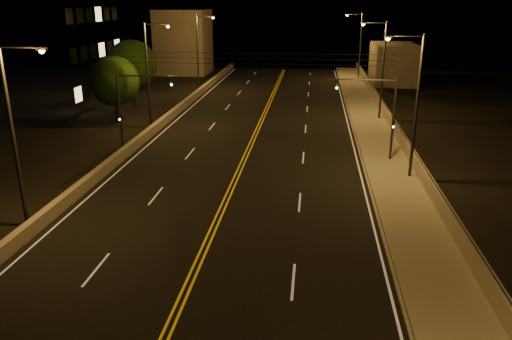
# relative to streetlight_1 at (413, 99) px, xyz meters

# --- Properties ---
(road) EXTENTS (18.00, 120.00, 0.02)m
(road) POSITION_rel_streetlight_1_xyz_m (-11.53, -4.32, -5.54)
(road) COLOR black
(road) RESTS_ON ground
(sidewalk) EXTENTS (3.60, 120.00, 0.30)m
(sidewalk) POSITION_rel_streetlight_1_xyz_m (-0.73, -4.32, -5.40)
(sidewalk) COLOR gray
(sidewalk) RESTS_ON ground
(curb) EXTENTS (0.14, 120.00, 0.15)m
(curb) POSITION_rel_streetlight_1_xyz_m (-2.60, -4.32, -5.48)
(curb) COLOR gray
(curb) RESTS_ON ground
(parapet_wall) EXTENTS (0.30, 120.00, 1.00)m
(parapet_wall) POSITION_rel_streetlight_1_xyz_m (0.92, -4.32, -4.75)
(parapet_wall) COLOR gray
(parapet_wall) RESTS_ON sidewalk
(jersey_barrier) EXTENTS (0.45, 120.00, 0.79)m
(jersey_barrier) POSITION_rel_streetlight_1_xyz_m (-20.85, -4.32, -5.16)
(jersey_barrier) COLOR gray
(jersey_barrier) RESTS_ON ground
(distant_building_right) EXTENTS (6.00, 10.00, 5.53)m
(distant_building_right) POSITION_rel_streetlight_1_xyz_m (4.97, 41.98, -2.79)
(distant_building_right) COLOR gray
(distant_building_right) RESTS_ON ground
(distant_building_left) EXTENTS (8.00, 8.00, 10.00)m
(distant_building_left) POSITION_rel_streetlight_1_xyz_m (-27.53, 48.15, -0.55)
(distant_building_left) COLOR gray
(distant_building_left) RESTS_ON ground
(parapet_rail) EXTENTS (0.06, 120.00, 0.06)m
(parapet_rail) POSITION_rel_streetlight_1_xyz_m (0.92, -4.32, -4.22)
(parapet_rail) COLOR black
(parapet_rail) RESTS_ON parapet_wall
(lane_markings) EXTENTS (17.32, 116.00, 0.00)m
(lane_markings) POSITION_rel_streetlight_1_xyz_m (-11.53, -4.39, -5.53)
(lane_markings) COLOR silver
(lane_markings) RESTS_ON road
(streetlight_1) EXTENTS (2.55, 0.28, 9.67)m
(streetlight_1) POSITION_rel_streetlight_1_xyz_m (0.00, 0.00, 0.00)
(streetlight_1) COLOR #2D2D33
(streetlight_1) RESTS_ON ground
(streetlight_2) EXTENTS (2.55, 0.28, 9.67)m
(streetlight_2) POSITION_rel_streetlight_1_xyz_m (0.00, 17.52, 0.00)
(streetlight_2) COLOR #2D2D33
(streetlight_2) RESTS_ON ground
(streetlight_3) EXTENTS (2.55, 0.28, 9.67)m
(streetlight_3) POSITION_rel_streetlight_1_xyz_m (0.00, 44.06, 0.00)
(streetlight_3) COLOR #2D2D33
(streetlight_3) RESTS_ON ground
(streetlight_4) EXTENTS (2.55, 0.28, 9.67)m
(streetlight_4) POSITION_rel_streetlight_1_xyz_m (-21.47, -9.71, 0.00)
(streetlight_4) COLOR #2D2D33
(streetlight_4) RESTS_ON ground
(streetlight_5) EXTENTS (2.55, 0.28, 9.67)m
(streetlight_5) POSITION_rel_streetlight_1_xyz_m (-21.47, 12.07, 0.00)
(streetlight_5) COLOR #2D2D33
(streetlight_5) RESTS_ON ground
(streetlight_6) EXTENTS (2.55, 0.28, 9.67)m
(streetlight_6) POSITION_rel_streetlight_1_xyz_m (-21.47, 32.73, 0.00)
(streetlight_6) COLOR #2D2D33
(streetlight_6) RESTS_ON ground
(traffic_signal_right) EXTENTS (5.11, 0.31, 6.38)m
(traffic_signal_right) POSITION_rel_streetlight_1_xyz_m (-1.51, 3.72, -1.55)
(traffic_signal_right) COLOR #2D2D33
(traffic_signal_right) RESTS_ON ground
(traffic_signal_left) EXTENTS (5.11, 0.31, 6.38)m
(traffic_signal_left) POSITION_rel_streetlight_1_xyz_m (-20.36, 3.72, -1.55)
(traffic_signal_left) COLOR #2D2D33
(traffic_signal_left) RESTS_ON ground
(overhead_wires) EXTENTS (22.00, 0.03, 0.83)m
(overhead_wires) POSITION_rel_streetlight_1_xyz_m (-11.53, 5.18, 1.85)
(overhead_wires) COLOR black
(tree_0) EXTENTS (4.81, 4.81, 6.52)m
(tree_0) POSITION_rel_streetlight_1_xyz_m (-25.69, 13.75, -1.44)
(tree_0) COLOR black
(tree_0) RESTS_ON ground
(tree_1) EXTENTS (5.48, 5.48, 7.43)m
(tree_1) POSITION_rel_streetlight_1_xyz_m (-26.67, 21.55, -0.87)
(tree_1) COLOR black
(tree_1) RESTS_ON ground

